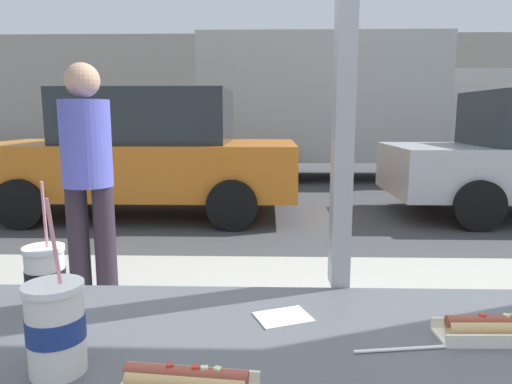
{
  "coord_description": "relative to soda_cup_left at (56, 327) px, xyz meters",
  "views": [
    {
      "loc": [
        -0.2,
        -1.16,
        1.43
      ],
      "look_at": [
        -0.28,
        2.08,
        0.89
      ],
      "focal_mm": 32.5,
      "sensor_mm": 36.0,
      "label": 1
    }
  ],
  "objects": [
    {
      "name": "ground_plane",
      "position": [
        0.58,
        8.39,
        -1.05
      ],
      "size": [
        60.0,
        60.0,
        0.0
      ],
      "primitive_type": "plane",
      "color": "#424244"
    },
    {
      "name": "sidewalk_strip",
      "position": [
        0.58,
        1.99,
        -0.99
      ],
      "size": [
        16.0,
        2.8,
        0.12
      ],
      "primitive_type": "cube",
      "color": "#B2ADA3",
      "rests_on": "ground"
    },
    {
      "name": "building_facade_far",
      "position": [
        0.58,
        22.62,
        1.57
      ],
      "size": [
        28.0,
        1.2,
        5.24
      ],
      "primitive_type": "cube",
      "color": "#A89E8E",
      "rests_on": "ground"
    },
    {
      "name": "soda_cup_left",
      "position": [
        0.0,
        0.0,
        0.0
      ],
      "size": [
        0.11,
        0.11,
        0.32
      ],
      "color": "silver",
      "rests_on": "window_counter"
    },
    {
      "name": "soda_cup_right",
      "position": [
        -0.15,
        0.27,
        -0.01
      ],
      "size": [
        0.1,
        0.1,
        0.31
      ],
      "color": "white",
      "rests_on": "window_counter"
    },
    {
      "name": "hotdog_tray_near",
      "position": [
        0.86,
        0.15,
        -0.06
      ],
      "size": [
        0.26,
        0.09,
        0.05
      ],
      "color": "silver",
      "rests_on": "window_counter"
    },
    {
      "name": "hotdog_tray_far",
      "position": [
        0.24,
        -0.07,
        -0.06
      ],
      "size": [
        0.25,
        0.11,
        0.05
      ],
      "color": "beige",
      "rests_on": "window_counter"
    },
    {
      "name": "loose_straw",
      "position": [
        0.64,
        0.09,
        -0.08
      ],
      "size": [
        0.19,
        0.03,
        0.01
      ],
      "primitive_type": "cylinder",
      "rotation": [
        0.0,
        1.57,
        0.14
      ],
      "color": "white",
      "rests_on": "window_counter"
    },
    {
      "name": "napkin_wrapper",
      "position": [
        0.41,
        0.24,
        -0.08
      ],
      "size": [
        0.14,
        0.13,
        0.0
      ],
      "primitive_type": "cube",
      "rotation": [
        0.0,
        0.0,
        0.37
      ],
      "color": "white",
      "rests_on": "window_counter"
    },
    {
      "name": "parked_car_orange",
      "position": [
        -1.37,
        5.8,
        -0.16
      ],
      "size": [
        4.31,
        2.05,
        1.78
      ],
      "color": "orange",
      "rests_on": "ground"
    },
    {
      "name": "box_truck",
      "position": [
        2.18,
        9.84,
        0.62
      ],
      "size": [
        6.9,
        2.44,
        3.09
      ],
      "color": "beige",
      "rests_on": "ground"
    },
    {
      "name": "pedestrian",
      "position": [
        -0.8,
        2.21,
        0.01
      ],
      "size": [
        0.32,
        0.32,
        1.63
      ],
      "color": "#2F2531",
      "rests_on": "sidewalk_strip"
    }
  ]
}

